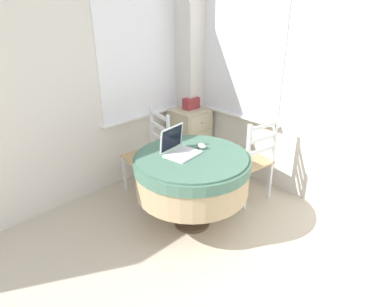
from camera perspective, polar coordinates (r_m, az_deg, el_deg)
The scene contains 9 objects.
corner_room_shell at distance 3.27m, azimuth 2.43°, elevation 10.34°, with size 4.48×4.96×2.55m.
round_dining_table at distance 3.23m, azimuth 0.03°, elevation -3.10°, with size 1.10×1.10×0.75m.
laptop at distance 3.17m, azimuth -2.23°, elevation 0.84°, with size 0.34×0.30×0.25m.
computer_mouse at distance 3.29m, azimuth 1.65°, elevation 1.25°, with size 0.06×0.10×0.05m.
cell_phone at distance 3.35m, azimuth 1.66°, elevation 1.32°, with size 0.10×0.11×0.01m.
dining_chair_near_back_window at distance 3.88m, azimuth -7.09°, elevation -0.31°, with size 0.52×0.52×0.96m.
dining_chair_near_right_window at distance 3.77m, azimuth 9.62°, elevation -1.23°, with size 0.50×0.50×0.96m.
corner_cabinet at distance 4.56m, azimuth -0.38°, elevation 2.86°, with size 0.48×0.45×0.78m.
storage_box at distance 4.41m, azimuth -0.15°, elevation 8.38°, with size 0.20×0.12×0.14m.
Camera 1 is at (-1.04, -0.14, 2.09)m, focal length 32.00 mm.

